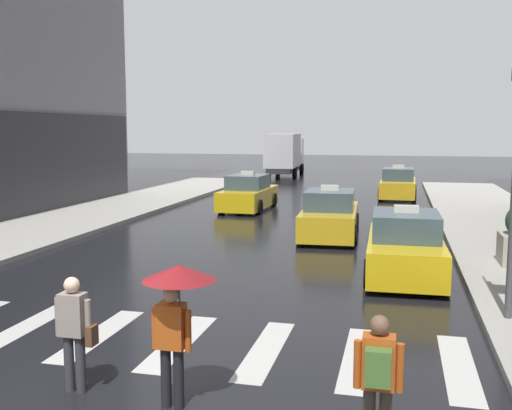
# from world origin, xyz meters

# --- Properties ---
(crosswalk_markings) EXTENTS (11.30, 2.80, 0.01)m
(crosswalk_markings) POSITION_xyz_m (-0.00, 3.00, 0.00)
(crosswalk_markings) COLOR silver
(crosswalk_markings) RESTS_ON ground
(taxi_lead) EXTENTS (2.00, 4.57, 1.80)m
(taxi_lead) POSITION_xyz_m (4.61, 8.79, 0.72)
(taxi_lead) COLOR yellow
(taxi_lead) RESTS_ON ground
(taxi_second) EXTENTS (2.08, 4.61, 1.80)m
(taxi_second) POSITION_xyz_m (2.15, 13.76, 0.72)
(taxi_second) COLOR gold
(taxi_second) RESTS_ON ground
(taxi_third) EXTENTS (2.03, 4.58, 1.80)m
(taxi_third) POSITION_xyz_m (-2.28, 19.78, 0.72)
(taxi_third) COLOR yellow
(taxi_third) RESTS_ON ground
(taxi_fourth) EXTENTS (2.00, 4.57, 1.80)m
(taxi_fourth) POSITION_xyz_m (4.40, 26.24, 0.72)
(taxi_fourth) COLOR gold
(taxi_fourth) RESTS_ON ground
(box_truck) EXTENTS (2.55, 7.62, 3.35)m
(box_truck) POSITION_xyz_m (-4.28, 39.02, 1.85)
(box_truck) COLOR #2D2D2D
(box_truck) RESTS_ON ground
(pedestrian_with_umbrella) EXTENTS (0.96, 0.96, 1.94)m
(pedestrian_with_umbrella) POSITION_xyz_m (1.64, 0.70, 1.52)
(pedestrian_with_umbrella) COLOR black
(pedestrian_with_umbrella) RESTS_ON ground
(pedestrian_with_backpack) EXTENTS (0.55, 0.43, 1.65)m
(pedestrian_with_backpack) POSITION_xyz_m (4.24, 0.08, 0.97)
(pedestrian_with_backpack) COLOR #473D33
(pedestrian_with_backpack) RESTS_ON ground
(pedestrian_with_handbag) EXTENTS (0.60, 0.24, 1.65)m
(pedestrian_with_handbag) POSITION_xyz_m (0.06, 0.83, 0.93)
(pedestrian_with_handbag) COLOR #333338
(pedestrian_with_handbag) RESTS_ON ground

